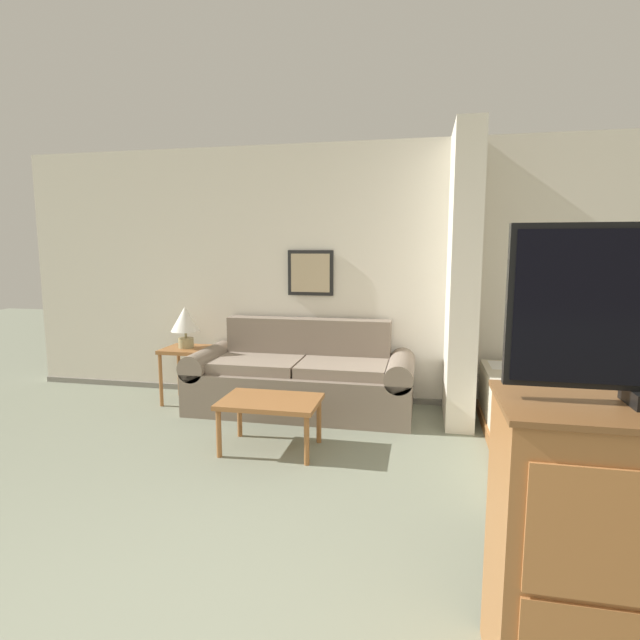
{
  "coord_description": "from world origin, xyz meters",
  "views": [
    {
      "loc": [
        0.75,
        -1.21,
        1.55
      ],
      "look_at": [
        0.03,
        2.27,
        1.05
      ],
      "focal_mm": 28.0,
      "sensor_mm": 36.0,
      "label": 1
    }
  ],
  "objects_px": {
    "couch": "(302,378)",
    "table_lamp": "(185,321)",
    "backpack": "(624,358)",
    "bed": "(607,425)",
    "coffee_table": "(270,405)"
  },
  "relations": [
    {
      "from": "table_lamp",
      "to": "backpack",
      "type": "bearing_deg",
      "value": -7.74
    },
    {
      "from": "coffee_table",
      "to": "backpack",
      "type": "bearing_deg",
      "value": 10.69
    },
    {
      "from": "coffee_table",
      "to": "backpack",
      "type": "distance_m",
      "value": 2.7
    },
    {
      "from": "bed",
      "to": "backpack",
      "type": "xyz_separation_m",
      "value": [
        0.13,
        0.14,
        0.49
      ]
    },
    {
      "from": "couch",
      "to": "table_lamp",
      "type": "xyz_separation_m",
      "value": [
        -1.21,
        0.01,
        0.52
      ]
    },
    {
      "from": "couch",
      "to": "backpack",
      "type": "height_order",
      "value": "backpack"
    },
    {
      "from": "coffee_table",
      "to": "backpack",
      "type": "xyz_separation_m",
      "value": [
        2.63,
        0.5,
        0.38
      ]
    },
    {
      "from": "table_lamp",
      "to": "backpack",
      "type": "relative_size",
      "value": 0.9
    },
    {
      "from": "coffee_table",
      "to": "table_lamp",
      "type": "distance_m",
      "value": 1.65
    },
    {
      "from": "couch",
      "to": "table_lamp",
      "type": "height_order",
      "value": "table_lamp"
    },
    {
      "from": "table_lamp",
      "to": "coffee_table",
      "type": "bearing_deg",
      "value": -40.18
    },
    {
      "from": "couch",
      "to": "coffee_table",
      "type": "xyz_separation_m",
      "value": [
        -0.0,
        -1.01,
        0.05
      ]
    },
    {
      "from": "table_lamp",
      "to": "bed",
      "type": "bearing_deg",
      "value": -10.15
    },
    {
      "from": "backpack",
      "to": "couch",
      "type": "bearing_deg",
      "value": 169.03
    },
    {
      "from": "couch",
      "to": "bed",
      "type": "relative_size",
      "value": 1.04
    }
  ]
}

